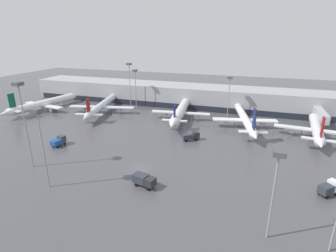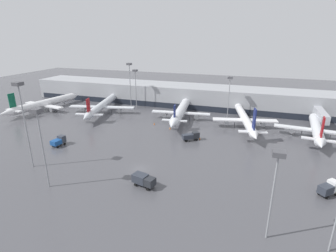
% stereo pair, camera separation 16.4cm
% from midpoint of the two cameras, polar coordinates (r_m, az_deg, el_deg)
% --- Properties ---
extents(ground_plane, '(320.00, 320.00, 0.00)m').
position_cam_midpoint_polar(ground_plane, '(64.35, -6.17, -9.24)').
color(ground_plane, '#4C4C51').
extents(terminal_building, '(160.00, 30.52, 9.00)m').
position_cam_midpoint_polar(terminal_building, '(118.48, 6.33, 6.47)').
color(terminal_building, '#9EA0A5').
rests_on(terminal_building, ground_plane).
extents(parked_jet_0, '(21.19, 38.17, 9.70)m').
position_cam_midpoint_polar(parked_jet_0, '(123.30, -25.52, 4.38)').
color(parked_jet_0, white).
rests_on(parked_jet_0, ground_plane).
extents(parked_jet_1, '(24.41, 32.00, 9.92)m').
position_cam_midpoint_polar(parked_jet_1, '(92.62, 29.54, -0.53)').
color(parked_jet_1, silver).
rests_on(parked_jet_1, ground_plane).
extents(parked_jet_2, '(22.17, 37.94, 8.84)m').
position_cam_midpoint_polar(parked_jet_2, '(99.01, 2.71, 3.25)').
color(parked_jet_2, silver).
rests_on(parked_jet_2, ground_plane).
extents(parked_jet_3, '(26.73, 37.69, 9.14)m').
position_cam_midpoint_polar(parked_jet_3, '(110.65, -14.30, 4.28)').
color(parked_jet_3, silver).
rests_on(parked_jet_3, ground_plane).
extents(parked_jet_4, '(21.85, 37.62, 10.52)m').
position_cam_midpoint_polar(parked_jet_4, '(93.68, 16.35, 1.51)').
color(parked_jet_4, white).
rests_on(parked_jet_4, ground_plane).
extents(service_truck_0, '(5.29, 4.42, 2.53)m').
position_cam_midpoint_polar(service_truck_0, '(79.88, 5.00, -2.18)').
color(service_truck_0, '#2D333D').
rests_on(service_truck_0, ground_plane).
extents(service_truck_1, '(2.75, 4.40, 2.70)m').
position_cam_midpoint_polar(service_truck_1, '(82.35, -22.74, -3.00)').
color(service_truck_1, '#19478C').
rests_on(service_truck_1, ground_plane).
extents(service_truck_2, '(5.41, 3.30, 2.53)m').
position_cam_midpoint_polar(service_truck_2, '(56.86, -5.36, -11.55)').
color(service_truck_2, '#2D333D').
rests_on(service_truck_2, ground_plane).
extents(service_truck_3, '(4.36, 4.31, 2.98)m').
position_cam_midpoint_polar(service_truck_3, '(62.70, 31.56, -11.39)').
color(service_truck_3, '#2D333D').
rests_on(service_truck_3, ground_plane).
extents(traffic_cone_1, '(0.41, 0.41, 0.78)m').
position_cam_midpoint_polar(traffic_cone_1, '(93.94, -3.07, 0.52)').
color(traffic_cone_1, orange).
rests_on(traffic_cone_1, ground_plane).
extents(traffic_cone_2, '(0.47, 0.47, 0.76)m').
position_cam_midpoint_polar(traffic_cone_2, '(89.53, 0.41, -0.42)').
color(traffic_cone_2, orange).
rests_on(traffic_cone_2, ground_plane).
extents(traffic_cone_3, '(0.37, 0.37, 0.77)m').
position_cam_midpoint_polar(traffic_cone_3, '(95.64, 25.62, -1.09)').
color(traffic_cone_3, orange).
rests_on(traffic_cone_3, ground_plane).
extents(traffic_cone_4, '(0.51, 0.51, 0.59)m').
position_cam_midpoint_polar(traffic_cone_4, '(81.53, 6.88, -2.67)').
color(traffic_cone_4, orange).
rests_on(traffic_cone_4, ground_plane).
extents(apron_light_mast_2, '(1.80, 1.80, 19.46)m').
position_cam_midpoint_polar(apron_light_mast_2, '(112.54, -8.44, 11.26)').
color(apron_light_mast_2, gray).
rests_on(apron_light_mast_2, ground_plane).
extents(apron_light_mast_3, '(1.80, 1.80, 20.77)m').
position_cam_midpoint_polar(apron_light_mast_3, '(67.75, -29.37, 4.44)').
color(apron_light_mast_3, gray).
rests_on(apron_light_mast_3, ground_plane).
extents(apron_light_mast_4, '(1.80, 1.80, 15.19)m').
position_cam_midpoint_polar(apron_light_mast_4, '(41.38, 22.54, -8.68)').
color(apron_light_mast_4, gray).
rests_on(apron_light_mast_4, ground_plane).
extents(apron_light_mast_5, '(1.80, 1.80, 17.22)m').
position_cam_midpoint_polar(apron_light_mast_5, '(57.12, -26.32, -0.01)').
color(apron_light_mast_5, gray).
rests_on(apron_light_mast_5, ground_plane).
extents(apron_light_mast_6, '(1.80, 1.80, 15.80)m').
position_cam_midpoint_polar(apron_light_mast_6, '(102.13, 13.22, 8.71)').
color(apron_light_mast_6, gray).
rests_on(apron_light_mast_6, ground_plane).
extents(apron_light_mast_7, '(1.80, 1.80, 16.45)m').
position_cam_midpoint_polar(apron_light_mast_7, '(115.50, -7.20, 10.48)').
color(apron_light_mast_7, gray).
rests_on(apron_light_mast_7, ground_plane).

